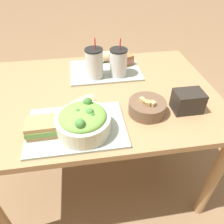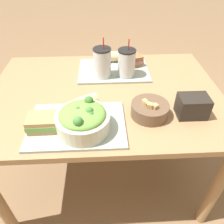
% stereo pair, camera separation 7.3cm
% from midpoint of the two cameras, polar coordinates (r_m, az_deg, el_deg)
% --- Properties ---
extents(ground_plane, '(12.00, 12.00, 0.00)m').
position_cam_midpoint_polar(ground_plane, '(1.69, -3.65, -15.14)').
color(ground_plane, '#846647').
extents(dining_table, '(1.26, 0.89, 0.71)m').
position_cam_midpoint_polar(dining_table, '(1.24, -4.80, 1.53)').
color(dining_table, '#A37A51').
rests_on(dining_table, ground_plane).
extents(tray_near, '(0.43, 0.30, 0.01)m').
position_cam_midpoint_polar(tray_near, '(0.98, -11.33, -4.02)').
color(tray_near, '#99A89E').
rests_on(tray_near, dining_table).
extents(tray_far, '(0.43, 0.30, 0.01)m').
position_cam_midpoint_polar(tray_far, '(1.38, -3.33, 10.76)').
color(tray_far, '#99A89E').
rests_on(tray_far, dining_table).
extents(salad_bowl, '(0.23, 0.23, 0.12)m').
position_cam_midpoint_polar(salad_bowl, '(0.91, -9.81, -2.44)').
color(salad_bowl, beige).
rests_on(salad_bowl, tray_near).
extents(soup_bowl, '(0.18, 0.18, 0.08)m').
position_cam_midpoint_polar(soup_bowl, '(1.03, 7.18, 1.29)').
color(soup_bowl, brown).
rests_on(soup_bowl, dining_table).
extents(sandwich_near, '(0.13, 0.10, 0.06)m').
position_cam_midpoint_polar(sandwich_near, '(0.96, -19.86, -3.87)').
color(sandwich_near, tan).
rests_on(sandwich_near, tray_near).
extents(baguette_near, '(0.13, 0.11, 0.07)m').
position_cam_midpoint_polar(baguette_near, '(1.04, -9.49, 2.04)').
color(baguette_near, '#DBBC84').
rests_on(baguette_near, tray_near).
extents(sandwich_far, '(0.16, 0.14, 0.06)m').
position_cam_midpoint_polar(sandwich_far, '(1.42, 0.99, 13.46)').
color(sandwich_far, olive).
rests_on(sandwich_far, tray_far).
extents(baguette_far, '(0.09, 0.07, 0.07)m').
position_cam_midpoint_polar(baguette_far, '(1.46, -3.55, 14.23)').
color(baguette_far, '#DBBC84').
rests_on(baguette_far, tray_far).
extents(drink_cup_dark, '(0.10, 0.10, 0.23)m').
position_cam_midpoint_polar(drink_cup_dark, '(1.27, -6.28, 12.28)').
color(drink_cup_dark, silver).
rests_on(drink_cup_dark, tray_far).
extents(drink_cup_red, '(0.10, 0.10, 0.22)m').
position_cam_midpoint_polar(drink_cup_red, '(1.28, 0.04, 12.59)').
color(drink_cup_red, silver).
rests_on(drink_cup_red, tray_far).
extents(chip_bag, '(0.14, 0.10, 0.10)m').
position_cam_midpoint_polar(chip_bag, '(1.08, 17.39, 2.64)').
color(chip_bag, '#28231E').
rests_on(chip_bag, dining_table).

